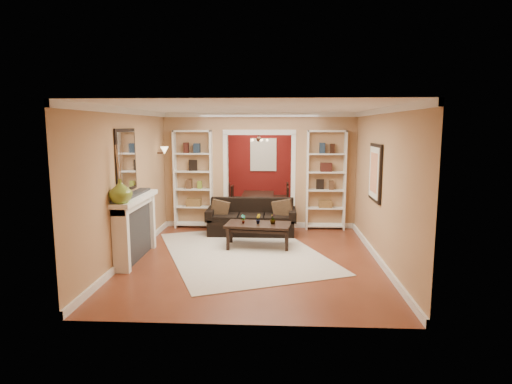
# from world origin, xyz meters

# --- Properties ---
(floor) EXTENTS (8.00, 8.00, 0.00)m
(floor) POSITION_xyz_m (0.00, 0.00, 0.00)
(floor) COLOR brown
(floor) RESTS_ON ground
(ceiling) EXTENTS (8.00, 8.00, 0.00)m
(ceiling) POSITION_xyz_m (0.00, 0.00, 2.70)
(ceiling) COLOR white
(ceiling) RESTS_ON ground
(wall_back) EXTENTS (8.00, 0.00, 8.00)m
(wall_back) POSITION_xyz_m (0.00, 4.00, 1.35)
(wall_back) COLOR tan
(wall_back) RESTS_ON ground
(wall_front) EXTENTS (8.00, 0.00, 8.00)m
(wall_front) POSITION_xyz_m (0.00, -4.00, 1.35)
(wall_front) COLOR tan
(wall_front) RESTS_ON ground
(wall_left) EXTENTS (0.00, 8.00, 8.00)m
(wall_left) POSITION_xyz_m (-2.25, 0.00, 1.35)
(wall_left) COLOR tan
(wall_left) RESTS_ON ground
(wall_right) EXTENTS (0.00, 8.00, 8.00)m
(wall_right) POSITION_xyz_m (2.25, 0.00, 1.35)
(wall_right) COLOR tan
(wall_right) RESTS_ON ground
(partition_wall) EXTENTS (4.50, 0.15, 2.70)m
(partition_wall) POSITION_xyz_m (0.00, 1.20, 1.35)
(partition_wall) COLOR tan
(partition_wall) RESTS_ON floor
(red_back_panel) EXTENTS (4.44, 0.04, 2.64)m
(red_back_panel) POSITION_xyz_m (0.00, 3.97, 1.32)
(red_back_panel) COLOR maroon
(red_back_panel) RESTS_ON floor
(dining_window) EXTENTS (0.78, 0.03, 0.98)m
(dining_window) POSITION_xyz_m (0.00, 3.93, 1.55)
(dining_window) COLOR #8CA5CC
(dining_window) RESTS_ON wall_back
(area_rug) EXTENTS (3.87, 4.47, 0.01)m
(area_rug) POSITION_xyz_m (-0.22, -0.97, 0.01)
(area_rug) COLOR beige
(area_rug) RESTS_ON floor
(sofa) EXTENTS (1.98, 0.85, 0.77)m
(sofa) POSITION_xyz_m (-0.14, 0.45, 0.39)
(sofa) COLOR black
(sofa) RESTS_ON floor
(pillow_left) EXTENTS (0.39, 0.12, 0.39)m
(pillow_left) POSITION_xyz_m (-0.84, 0.43, 0.57)
(pillow_left) COLOR #503822
(pillow_left) RESTS_ON sofa
(pillow_right) EXTENTS (0.45, 0.24, 0.43)m
(pillow_right) POSITION_xyz_m (0.56, 0.43, 0.59)
(pillow_right) COLOR #503822
(pillow_right) RESTS_ON sofa
(coffee_table) EXTENTS (1.33, 0.82, 0.48)m
(coffee_table) POSITION_xyz_m (0.05, -0.60, 0.24)
(coffee_table) COLOR black
(coffee_table) RESTS_ON floor
(plant_left) EXTENTS (0.11, 0.10, 0.18)m
(plant_left) POSITION_xyz_m (-0.24, -0.60, 0.57)
(plant_left) COLOR #336626
(plant_left) RESTS_ON coffee_table
(plant_center) EXTENTS (0.10, 0.12, 0.19)m
(plant_center) POSITION_xyz_m (0.05, -0.60, 0.57)
(plant_center) COLOR #336626
(plant_center) RESTS_ON coffee_table
(plant_right) EXTENTS (0.15, 0.15, 0.20)m
(plant_right) POSITION_xyz_m (0.35, -0.60, 0.58)
(plant_right) COLOR #336626
(plant_right) RESTS_ON coffee_table
(bookshelf_left) EXTENTS (0.90, 0.30, 2.30)m
(bookshelf_left) POSITION_xyz_m (-1.55, 1.03, 1.15)
(bookshelf_left) COLOR white
(bookshelf_left) RESTS_ON floor
(bookshelf_right) EXTENTS (0.90, 0.30, 2.30)m
(bookshelf_right) POSITION_xyz_m (1.55, 1.03, 1.15)
(bookshelf_right) COLOR white
(bookshelf_right) RESTS_ON floor
(fireplace) EXTENTS (0.32, 1.70, 1.16)m
(fireplace) POSITION_xyz_m (-2.09, -1.50, 0.58)
(fireplace) COLOR white
(fireplace) RESTS_ON floor
(vase) EXTENTS (0.43, 0.43, 0.39)m
(vase) POSITION_xyz_m (-2.09, -2.20, 1.35)
(vase) COLOR olive
(vase) RESTS_ON fireplace
(mirror) EXTENTS (0.03, 0.95, 1.10)m
(mirror) POSITION_xyz_m (-2.23, -1.50, 1.80)
(mirror) COLOR silver
(mirror) RESTS_ON wall_left
(wall_sconce) EXTENTS (0.18, 0.18, 0.22)m
(wall_sconce) POSITION_xyz_m (-2.15, 0.55, 1.83)
(wall_sconce) COLOR #FFE0A5
(wall_sconce) RESTS_ON wall_left
(framed_art) EXTENTS (0.04, 0.85, 1.05)m
(framed_art) POSITION_xyz_m (2.21, -1.00, 1.55)
(framed_art) COLOR black
(framed_art) RESTS_ON wall_right
(dining_table) EXTENTS (1.55, 0.86, 0.54)m
(dining_table) POSITION_xyz_m (-0.07, 2.61, 0.27)
(dining_table) COLOR black
(dining_table) RESTS_ON floor
(dining_chair_nw) EXTENTS (0.51, 0.51, 0.91)m
(dining_chair_nw) POSITION_xyz_m (-0.62, 2.31, 0.45)
(dining_chair_nw) COLOR black
(dining_chair_nw) RESTS_ON floor
(dining_chair_ne) EXTENTS (0.43, 0.43, 0.84)m
(dining_chair_ne) POSITION_xyz_m (0.48, 2.31, 0.42)
(dining_chair_ne) COLOR black
(dining_chair_ne) RESTS_ON floor
(dining_chair_sw) EXTENTS (0.46, 0.46, 0.77)m
(dining_chair_sw) POSITION_xyz_m (-0.62, 2.91, 0.39)
(dining_chair_sw) COLOR black
(dining_chair_sw) RESTS_ON floor
(dining_chair_se) EXTENTS (0.56, 0.56, 0.86)m
(dining_chair_se) POSITION_xyz_m (0.48, 2.91, 0.43)
(dining_chair_se) COLOR black
(dining_chair_se) RESTS_ON floor
(chandelier) EXTENTS (0.50, 0.50, 0.30)m
(chandelier) POSITION_xyz_m (0.00, 2.70, 2.02)
(chandelier) COLOR #321E17
(chandelier) RESTS_ON ceiling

